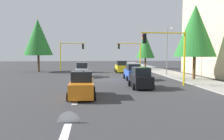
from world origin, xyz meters
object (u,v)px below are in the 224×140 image
(car_blue, at_px, (133,72))
(car_orange, at_px, (82,85))
(traffic_signal_far_right, at_px, (71,51))
(tree_opposite_side, at_px, (38,37))
(tree_roadside_near, at_px, (195,31))
(car_white, at_px, (82,71))
(street_lamp_curbside, at_px, (168,46))
(car_black, at_px, (141,79))
(car_yellow, at_px, (121,67))
(traffic_signal_far_left, at_px, (131,51))
(tree_roadside_far, at_px, (146,47))
(traffic_signal_near_left, at_px, (167,47))

(car_blue, xyz_separation_m, car_orange, (10.23, -5.83, 0.00))
(traffic_signal_far_right, height_order, tree_opposite_side, tree_opposite_side)
(traffic_signal_far_right, xyz_separation_m, tree_roadside_near, (16.00, 16.12, 2.23))
(car_orange, bearing_deg, car_white, -177.89)
(street_lamp_curbside, height_order, car_black, street_lamp_curbside)
(tree_roadside_near, distance_m, car_black, 10.56)
(car_orange, bearing_deg, tree_opposite_side, -159.85)
(car_yellow, xyz_separation_m, car_black, (16.70, -0.47, -0.00))
(traffic_signal_far_left, bearing_deg, tree_opposite_side, -83.14)
(street_lamp_curbside, distance_m, tree_roadside_near, 5.98)
(car_orange, relative_size, car_black, 1.13)
(car_blue, relative_size, car_yellow, 0.98)
(street_lamp_curbside, distance_m, tree_roadside_far, 14.40)
(car_blue, height_order, car_black, same)
(tree_roadside_near, height_order, car_white, tree_roadside_near)
(tree_roadside_near, relative_size, car_black, 2.46)
(car_blue, bearing_deg, traffic_signal_far_right, -148.86)
(tree_roadside_near, bearing_deg, car_blue, -100.45)
(tree_opposite_side, height_order, car_orange, tree_opposite_side)
(traffic_signal_far_right, xyz_separation_m, car_black, (21.12, 8.38, -2.82))
(tree_roadside_near, height_order, car_black, tree_roadside_near)
(traffic_signal_near_left, xyz_separation_m, car_white, (-8.86, -8.77, -2.98))
(traffic_signal_near_left, relative_size, car_black, 1.49)
(traffic_signal_near_left, distance_m, tree_opposite_side, 24.62)
(traffic_signal_near_left, bearing_deg, tree_roadside_near, 129.59)
(street_lamp_curbside, bearing_deg, car_yellow, -134.97)
(traffic_signal_far_left, xyz_separation_m, tree_opposite_side, (2.00, -16.63, 2.25))
(traffic_signal_far_right, height_order, street_lamp_curbside, street_lamp_curbside)
(tree_opposite_side, relative_size, car_white, 2.47)
(car_yellow, bearing_deg, car_black, -1.61)
(car_blue, height_order, car_white, same)
(tree_roadside_far, relative_size, car_black, 1.92)
(traffic_signal_far_left, xyz_separation_m, tree_roadside_near, (16.00, 4.87, 2.21))
(traffic_signal_far_right, relative_size, street_lamp_curbside, 0.75)
(car_orange, height_order, car_white, same)
(car_blue, relative_size, car_white, 1.06)
(car_blue, height_order, car_orange, same)
(car_orange, xyz_separation_m, car_black, (-3.78, 5.36, -0.00))
(traffic_signal_far_right, distance_m, car_blue, 17.36)
(car_white, bearing_deg, traffic_signal_far_left, 141.90)
(car_orange, height_order, car_black, same)
(car_blue, bearing_deg, tree_roadside_near, 79.55)
(tree_roadside_near, distance_m, tree_roadside_far, 20.07)
(car_white, bearing_deg, car_black, 30.44)
(traffic_signal_near_left, xyz_separation_m, car_orange, (4.90, -8.26, -2.97))
(tree_opposite_side, distance_m, car_yellow, 15.30)
(car_blue, xyz_separation_m, car_white, (-3.52, -6.34, -0.00))
(tree_roadside_far, height_order, car_blue, tree_roadside_far)
(traffic_signal_far_right, bearing_deg, traffic_signal_far_left, 90.00)
(car_blue, bearing_deg, car_orange, -29.68)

